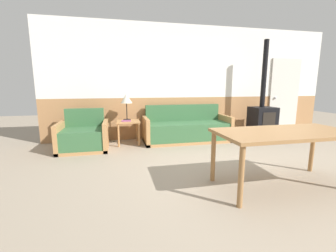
{
  "coord_description": "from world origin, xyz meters",
  "views": [
    {
      "loc": [
        -1.9,
        -2.74,
        1.27
      ],
      "look_at": [
        -1.02,
        1.16,
        0.56
      ],
      "focal_mm": 24.0,
      "sensor_mm": 36.0,
      "label": 1
    }
  ],
  "objects_px": {
    "side_table": "(128,125)",
    "couch": "(187,130)",
    "dining_table": "(285,137)",
    "wood_stove": "(262,116)",
    "table_lamp": "(126,99)",
    "armchair": "(84,137)"
  },
  "relations": [
    {
      "from": "side_table",
      "to": "couch",
      "type": "bearing_deg",
      "value": -1.3
    },
    {
      "from": "dining_table",
      "to": "wood_stove",
      "type": "distance_m",
      "value": 2.8
    },
    {
      "from": "couch",
      "to": "table_lamp",
      "type": "bearing_deg",
      "value": 175.09
    },
    {
      "from": "side_table",
      "to": "armchair",
      "type": "bearing_deg",
      "value": -164.14
    },
    {
      "from": "armchair",
      "to": "table_lamp",
      "type": "height_order",
      "value": "table_lamp"
    },
    {
      "from": "table_lamp",
      "to": "wood_stove",
      "type": "distance_m",
      "value": 3.26
    },
    {
      "from": "armchair",
      "to": "wood_stove",
      "type": "relative_size",
      "value": 0.41
    },
    {
      "from": "side_table",
      "to": "wood_stove",
      "type": "height_order",
      "value": "wood_stove"
    },
    {
      "from": "armchair",
      "to": "side_table",
      "type": "height_order",
      "value": "armchair"
    },
    {
      "from": "armchair",
      "to": "side_table",
      "type": "relative_size",
      "value": 1.82
    },
    {
      "from": "dining_table",
      "to": "wood_stove",
      "type": "relative_size",
      "value": 0.73
    },
    {
      "from": "dining_table",
      "to": "wood_stove",
      "type": "height_order",
      "value": "wood_stove"
    },
    {
      "from": "couch",
      "to": "dining_table",
      "type": "distance_m",
      "value": 2.63
    },
    {
      "from": "table_lamp",
      "to": "couch",
      "type": "bearing_deg",
      "value": -4.91
    },
    {
      "from": "side_table",
      "to": "table_lamp",
      "type": "distance_m",
      "value": 0.56
    },
    {
      "from": "wood_stove",
      "to": "side_table",
      "type": "bearing_deg",
      "value": 177.04
    },
    {
      "from": "couch",
      "to": "side_table",
      "type": "relative_size",
      "value": 3.8
    },
    {
      "from": "couch",
      "to": "side_table",
      "type": "height_order",
      "value": "couch"
    },
    {
      "from": "side_table",
      "to": "table_lamp",
      "type": "relative_size",
      "value": 0.9
    },
    {
      "from": "couch",
      "to": "table_lamp",
      "type": "xyz_separation_m",
      "value": [
        -1.35,
        0.12,
        0.72
      ]
    },
    {
      "from": "table_lamp",
      "to": "side_table",
      "type": "bearing_deg",
      "value": -78.91
    },
    {
      "from": "dining_table",
      "to": "wood_stove",
      "type": "xyz_separation_m",
      "value": [
        1.4,
        2.43,
        -0.1
      ]
    }
  ]
}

